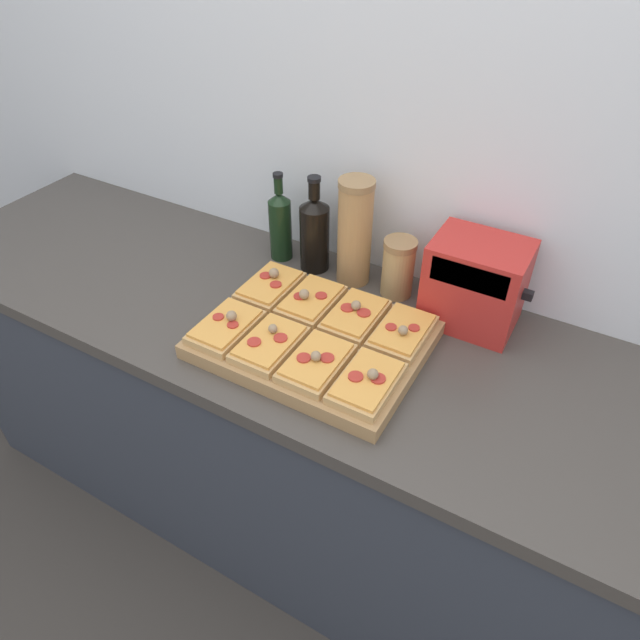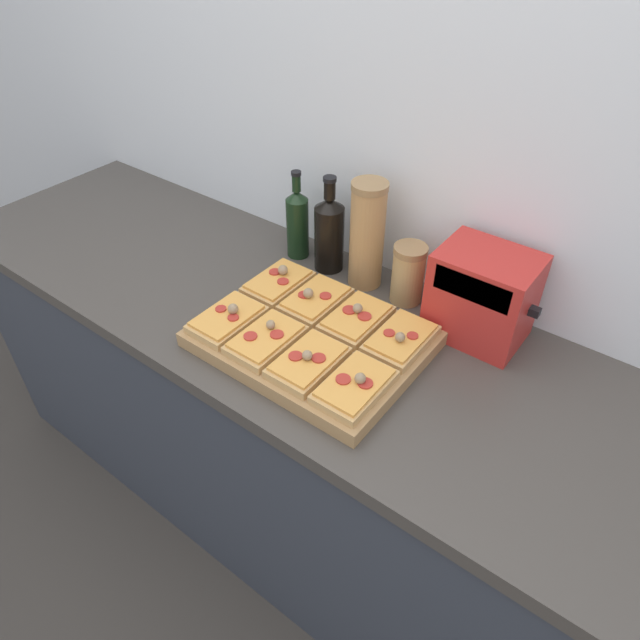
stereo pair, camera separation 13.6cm
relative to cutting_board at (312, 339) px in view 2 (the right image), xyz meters
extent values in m
plane|color=#3D3833|center=(0.05, -0.25, -0.91)|extent=(12.00, 12.00, 0.00)
cube|color=silver|center=(0.05, 0.42, 0.34)|extent=(6.00, 0.06, 2.50)
cube|color=#333842|center=(0.05, 0.07, -0.48)|extent=(2.60, 0.64, 0.85)
cube|color=#423D38|center=(0.05, 0.07, -0.04)|extent=(2.63, 0.67, 0.04)
cube|color=#A37A4C|center=(0.00, 0.00, 0.00)|extent=(0.52, 0.40, 0.04)
cube|color=tan|center=(-0.19, 0.09, 0.03)|extent=(0.11, 0.18, 0.02)
cube|color=gold|center=(-0.19, 0.09, 0.04)|extent=(0.10, 0.16, 0.01)
cylinder|color=#AD2D23|center=(-0.21, 0.11, 0.05)|extent=(0.03, 0.03, 0.00)
cylinder|color=#AD2D23|center=(-0.16, 0.09, 0.05)|extent=(0.03, 0.03, 0.00)
sphere|color=#937A5B|center=(-0.19, 0.12, 0.06)|extent=(0.03, 0.03, 0.03)
cube|color=tan|center=(-0.06, 0.09, 0.03)|extent=(0.11, 0.18, 0.02)
cube|color=gold|center=(-0.06, 0.09, 0.04)|extent=(0.10, 0.16, 0.01)
cylinder|color=#AD2D23|center=(-0.09, 0.08, 0.05)|extent=(0.03, 0.03, 0.00)
cylinder|color=#AD2D23|center=(-0.04, 0.10, 0.05)|extent=(0.03, 0.03, 0.00)
sphere|color=#937A5B|center=(-0.07, 0.08, 0.06)|extent=(0.03, 0.03, 0.03)
cube|color=tan|center=(0.06, 0.09, 0.03)|extent=(0.11, 0.18, 0.02)
cube|color=gold|center=(0.06, 0.09, 0.04)|extent=(0.10, 0.16, 0.01)
cylinder|color=#AD2D23|center=(0.04, 0.09, 0.05)|extent=(0.03, 0.03, 0.00)
cylinder|color=#AD2D23|center=(0.08, 0.10, 0.05)|extent=(0.03, 0.03, 0.00)
sphere|color=#937A5B|center=(0.06, 0.10, 0.06)|extent=(0.02, 0.02, 0.02)
cube|color=tan|center=(0.19, 0.09, 0.03)|extent=(0.11, 0.18, 0.02)
cube|color=gold|center=(0.19, 0.09, 0.04)|extent=(0.10, 0.16, 0.01)
cylinder|color=#AD2D23|center=(0.16, 0.08, 0.05)|extent=(0.03, 0.03, 0.00)
cylinder|color=#AD2D23|center=(0.21, 0.10, 0.05)|extent=(0.03, 0.03, 0.00)
sphere|color=#937A5B|center=(0.20, 0.07, 0.06)|extent=(0.02, 0.02, 0.02)
cube|color=tan|center=(-0.19, -0.09, 0.03)|extent=(0.11, 0.18, 0.02)
cube|color=gold|center=(-0.19, -0.09, 0.04)|extent=(0.10, 0.16, 0.01)
cylinder|color=#AD2D23|center=(-0.21, -0.09, 0.05)|extent=(0.03, 0.03, 0.00)
cylinder|color=#AD2D23|center=(-0.16, -0.10, 0.05)|extent=(0.03, 0.03, 0.00)
sphere|color=#937A5B|center=(-0.18, -0.08, 0.06)|extent=(0.03, 0.03, 0.03)
cube|color=tan|center=(-0.06, -0.09, 0.03)|extent=(0.11, 0.18, 0.02)
cube|color=gold|center=(-0.06, -0.09, 0.04)|extent=(0.10, 0.16, 0.01)
cylinder|color=#AD2D23|center=(-0.08, -0.12, 0.05)|extent=(0.03, 0.03, 0.00)
cylinder|color=#AD2D23|center=(-0.04, -0.08, 0.05)|extent=(0.03, 0.03, 0.00)
sphere|color=#937A5B|center=(-0.07, -0.07, 0.06)|extent=(0.02, 0.02, 0.02)
cube|color=tan|center=(0.06, -0.09, 0.03)|extent=(0.11, 0.18, 0.02)
cube|color=gold|center=(0.06, -0.09, 0.04)|extent=(0.10, 0.16, 0.01)
cylinder|color=#AD2D23|center=(0.04, -0.11, 0.05)|extent=(0.03, 0.03, 0.00)
cylinder|color=#AD2D23|center=(0.08, -0.09, 0.05)|extent=(0.03, 0.03, 0.00)
sphere|color=#937A5B|center=(0.07, -0.10, 0.06)|extent=(0.02, 0.02, 0.02)
cube|color=tan|center=(0.19, -0.09, 0.03)|extent=(0.11, 0.18, 0.02)
cube|color=gold|center=(0.19, -0.09, 0.04)|extent=(0.10, 0.16, 0.01)
cylinder|color=#AD2D23|center=(0.16, -0.11, 0.05)|extent=(0.03, 0.03, 0.00)
cylinder|color=#AD2D23|center=(0.21, -0.09, 0.05)|extent=(0.03, 0.03, 0.00)
sphere|color=#937A5B|center=(0.20, -0.09, 0.06)|extent=(0.02, 0.02, 0.02)
cylinder|color=black|center=(-0.28, 0.29, 0.07)|extent=(0.06, 0.06, 0.18)
cone|color=black|center=(-0.28, 0.29, 0.17)|extent=(0.06, 0.06, 0.03)
cylinder|color=black|center=(-0.28, 0.29, 0.21)|extent=(0.02, 0.02, 0.05)
cylinder|color=black|center=(-0.28, 0.29, 0.24)|extent=(0.03, 0.03, 0.01)
cylinder|color=black|center=(-0.17, 0.29, 0.08)|extent=(0.08, 0.08, 0.19)
cone|color=black|center=(-0.17, 0.29, 0.18)|extent=(0.08, 0.08, 0.03)
cylinder|color=black|center=(-0.17, 0.29, 0.22)|extent=(0.03, 0.03, 0.05)
cylinder|color=black|center=(-0.17, 0.29, 0.25)|extent=(0.04, 0.04, 0.01)
cylinder|color=#AD7F4C|center=(-0.05, 0.29, 0.12)|extent=(0.09, 0.09, 0.28)
cylinder|color=#937047|center=(-0.05, 0.29, 0.27)|extent=(0.09, 0.09, 0.02)
cylinder|color=tan|center=(0.09, 0.29, 0.05)|extent=(0.08, 0.08, 0.14)
cylinder|color=#937047|center=(0.09, 0.29, 0.13)|extent=(0.09, 0.09, 0.02)
cube|color=red|center=(0.29, 0.28, 0.09)|extent=(0.23, 0.17, 0.22)
cube|color=black|center=(0.29, 0.20, 0.16)|extent=(0.18, 0.01, 0.06)
cube|color=black|center=(0.42, 0.28, 0.10)|extent=(0.02, 0.02, 0.02)
camera|label=1|loc=(0.52, -0.89, 0.90)|focal=32.00mm
camera|label=2|loc=(0.64, -0.81, 0.90)|focal=32.00mm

